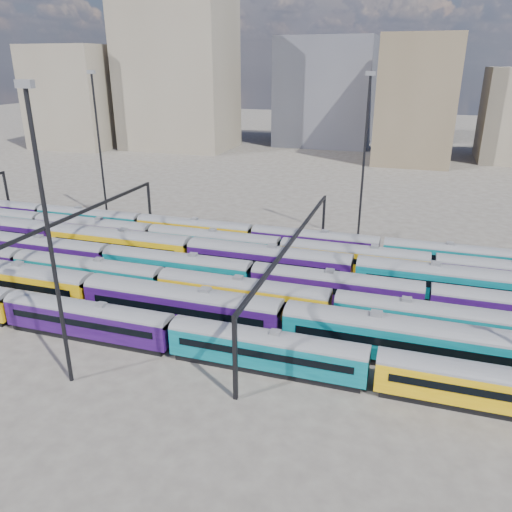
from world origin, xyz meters
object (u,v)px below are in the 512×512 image
(rake_2, at_px, (162,281))
(mast_2, at_px, (48,233))
(rake_0, at_px, (88,316))
(rake_1, at_px, (91,289))

(rake_2, bearing_deg, mast_2, -91.00)
(rake_0, distance_m, rake_1, 5.88)
(rake_1, relative_size, rake_2, 1.10)
(rake_2, bearing_deg, rake_1, -141.31)
(rake_0, distance_m, rake_2, 10.50)
(rake_0, bearing_deg, rake_2, 72.31)
(rake_1, bearing_deg, rake_2, 38.69)
(rake_1, distance_m, rake_2, 8.00)
(rake_0, height_order, rake_1, rake_1)
(rake_0, xyz_separation_m, mast_2, (2.89, -7.00, 11.51))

